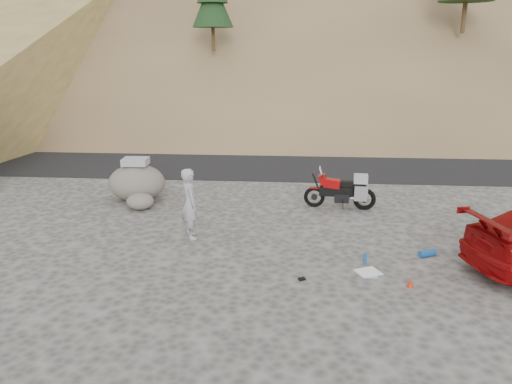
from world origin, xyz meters
TOP-DOWN VIEW (x-y plane):
  - ground at (0.00, 0.00)m, footprint 140.00×140.00m
  - road at (0.00, 9.00)m, footprint 120.00×7.00m
  - motorcycle at (1.42, 2.80)m, footprint 2.05×0.69m
  - man at (-2.46, 0.25)m, footprint 0.63×0.74m
  - boulder at (-4.68, 3.13)m, footprint 1.91×1.71m
  - small_rock at (-4.34, 2.28)m, footprint 0.94×0.89m
  - gear_white_cloth at (1.58, -1.41)m, footprint 0.60×0.57m
  - gear_blue_mat at (2.99, -0.50)m, footprint 0.42×0.31m
  - gear_bottle at (1.57, -0.95)m, footprint 0.08×0.08m
  - gear_funnel at (2.30, -2.00)m, footprint 0.16×0.16m
  - gear_glove_a at (0.21, -1.85)m, footprint 0.16×0.14m
  - gear_blue_cloth at (1.58, -1.58)m, footprint 0.32×0.25m

SIDE VIEW (x-z plane):
  - ground at x=0.00m, z-range 0.00..0.00m
  - road at x=0.00m, z-range -0.03..0.03m
  - man at x=-2.46m, z-range -0.86..0.86m
  - gear_blue_cloth at x=1.58m, z-range 0.00..0.01m
  - gear_white_cloth at x=1.58m, z-range 0.00..0.02m
  - gear_glove_a at x=0.21m, z-range 0.00..0.04m
  - gear_blue_mat at x=2.99m, z-range 0.00..0.16m
  - gear_funnel at x=2.30m, z-range 0.00..0.18m
  - gear_bottle at x=1.57m, z-range 0.00..0.22m
  - small_rock at x=-4.34m, z-range 0.00..0.47m
  - motorcycle at x=1.42m, z-range -0.09..1.13m
  - boulder at x=-4.68m, z-range -0.08..1.20m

